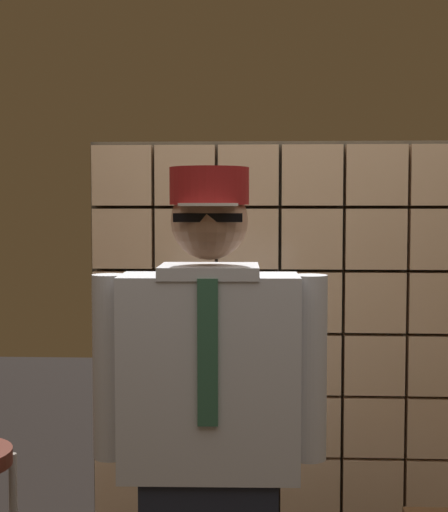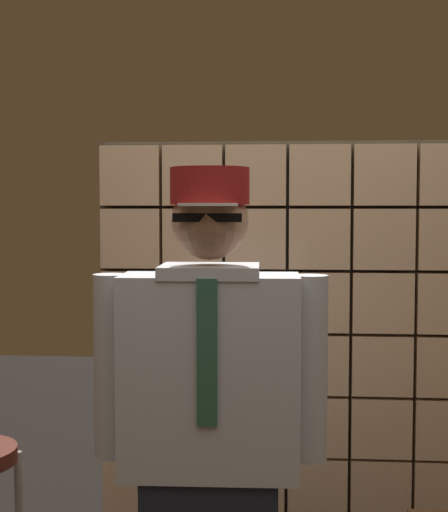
{
  "view_description": "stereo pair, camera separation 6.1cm",
  "coord_description": "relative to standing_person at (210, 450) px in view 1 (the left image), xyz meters",
  "views": [
    {
      "loc": [
        -0.08,
        -1.84,
        1.59
      ],
      "look_at": [
        -0.18,
        0.27,
        1.45
      ],
      "focal_mm": 53.63,
      "sensor_mm": 36.0,
      "label": 1
    },
    {
      "loc": [
        -0.02,
        -1.84,
        1.59
      ],
      "look_at": [
        -0.18,
        0.27,
        1.45
      ],
      "focal_mm": 53.63,
      "sensor_mm": 36.0,
      "label": 2
    }
  ],
  "objects": [
    {
      "name": "glass_block_wall",
      "position": [
        0.22,
        1.07,
        0.04
      ],
      "size": [
        1.62,
        0.1,
        1.88
      ],
      "color": "#E0B78C",
      "rests_on": "ground"
    },
    {
      "name": "standing_person",
      "position": [
        0.0,
        0.0,
        0.0
      ],
      "size": [
        0.68,
        0.29,
        1.7
      ],
      "rotation": [
        0.0,
        0.0,
        0.03
      ],
      "color": "#1E2333",
      "rests_on": "ground"
    }
  ]
}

